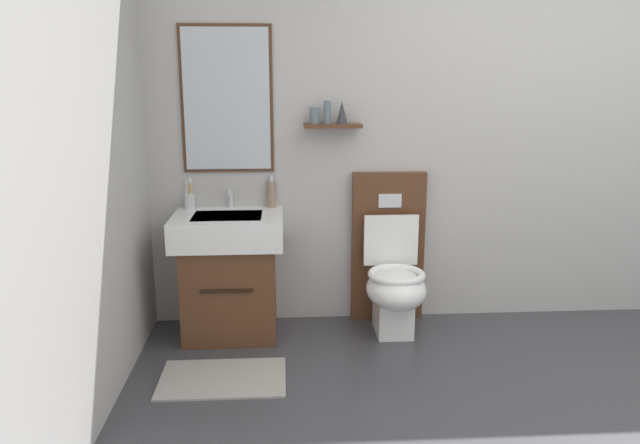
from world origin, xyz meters
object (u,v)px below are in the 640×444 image
at_px(toothbrush_cup, 190,200).
at_px(soap_dispenser, 271,194).
at_px(toilet, 392,272).
at_px(vanity_sink_left, 230,271).

relative_size(toothbrush_cup, soap_dispenser, 0.96).
xyz_separation_m(toilet, soap_dispenser, (-0.77, 0.17, 0.49)).
distance_m(vanity_sink_left, toilet, 1.03).
height_order(vanity_sink_left, toilet, toilet).
bearing_deg(vanity_sink_left, toothbrush_cup, 143.62).
xyz_separation_m(vanity_sink_left, toilet, (1.03, 0.03, -0.04)).
bearing_deg(soap_dispenser, toothbrush_cup, -178.91).
height_order(vanity_sink_left, soap_dispenser, soap_dispenser).
relative_size(vanity_sink_left, toothbrush_cup, 3.93).
relative_size(vanity_sink_left, soap_dispenser, 3.79).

